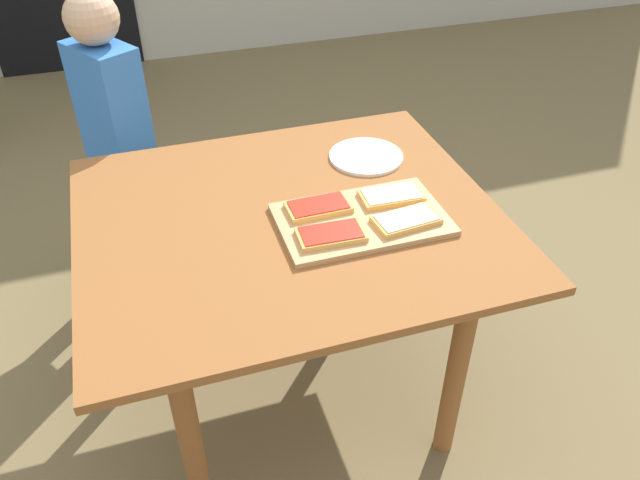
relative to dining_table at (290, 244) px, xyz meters
name	(u,v)px	position (x,y,z in m)	size (l,w,h in m)	color
ground_plane	(295,384)	(0.00, 0.00, -0.59)	(16.00, 16.00, 0.00)	brown
dining_table	(290,244)	(0.00, 0.00, 0.00)	(1.11, 0.96, 0.69)	brown
cutting_board	(362,219)	(0.17, -0.09, 0.11)	(0.44, 0.27, 0.02)	tan
pizza_slice_near_right	(406,220)	(0.27, -0.15, 0.12)	(0.18, 0.11, 0.02)	#E8AC53
pizza_slice_far_right	(391,196)	(0.28, -0.03, 0.12)	(0.17, 0.10, 0.02)	#E8AC53
pizza_slice_near_left	(331,234)	(0.07, -0.14, 0.12)	(0.17, 0.10, 0.02)	#E8AC53
pizza_slice_far_left	(318,207)	(0.08, -0.02, 0.12)	(0.17, 0.09, 0.02)	#E8AC53
plate_white_right	(366,156)	(0.31, 0.22, 0.10)	(0.23, 0.23, 0.01)	white
child_left	(117,134)	(-0.41, 0.71, 0.05)	(0.24, 0.28, 1.12)	#3F375D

